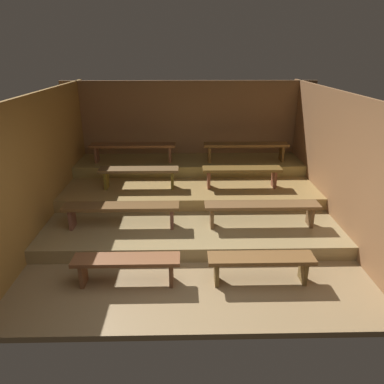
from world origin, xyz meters
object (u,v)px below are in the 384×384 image
object	(u,v)px
bench_upper_left	(133,147)
bench_lower_left	(121,209)
bench_floor_right	(261,262)
bench_middle_left	(139,172)
bench_middle_right	(242,172)
bench_lower_right	(262,208)
bench_floor_left	(127,263)
bench_upper_right	(246,147)

from	to	relation	value
bench_upper_left	bench_lower_left	bearing A→B (deg)	-87.97
bench_floor_right	bench_upper_left	xyz separation A→B (m)	(-2.11, 3.47, 0.67)
bench_middle_left	bench_middle_right	size ratio (longest dim) A/B	1.00
bench_lower_left	bench_lower_right	size ratio (longest dim) A/B	1.00
bench_floor_left	bench_lower_left	bearing A→B (deg)	101.47
bench_floor_left	bench_lower_left	world-z (taller)	bench_lower_left
bench_floor_left	bench_floor_right	bearing A→B (deg)	0.00
bench_lower_left	bench_upper_left	world-z (taller)	bench_upper_left
bench_middle_right	bench_upper_right	size ratio (longest dim) A/B	0.83
bench_lower_left	bench_middle_left	size ratio (longest dim) A/B	1.23
bench_middle_left	bench_middle_right	xyz separation A→B (m)	(1.97, 0.00, 0.00)
bench_upper_right	bench_upper_left	bearing A→B (deg)	180.00
bench_floor_left	bench_upper_right	world-z (taller)	bench_upper_right
bench_upper_left	bench_lower_right	bearing A→B (deg)	-43.50
bench_upper_left	bench_upper_right	xyz separation A→B (m)	(2.44, 0.00, 0.00)
bench_floor_right	bench_middle_right	world-z (taller)	bench_middle_right
bench_floor_right	bench_upper_left	size ratio (longest dim) A/B	0.77
bench_floor_right	bench_lower_left	bearing A→B (deg)	148.81
bench_floor_right	bench_lower_right	bearing A→B (deg)	78.53
bench_lower_left	bench_lower_right	bearing A→B (deg)	0.00
bench_middle_left	bench_lower_left	bearing A→B (deg)	-97.13
bench_upper_right	bench_lower_right	bearing A→B (deg)	-92.03
bench_upper_right	bench_floor_left	bearing A→B (deg)	-121.31
bench_middle_left	bench_middle_right	distance (m)	1.97
bench_middle_left	bench_upper_right	world-z (taller)	bench_upper_right
bench_floor_left	bench_middle_left	bearing A→B (deg)	92.26
bench_middle_right	bench_floor_right	bearing A→B (deg)	-92.26
bench_middle_right	bench_upper_right	xyz separation A→B (m)	(0.23, 1.02, 0.23)
bench_floor_right	bench_middle_left	xyz separation A→B (m)	(-1.88, 2.45, 0.45)
bench_floor_left	bench_upper_right	xyz separation A→B (m)	(2.11, 3.47, 0.67)
bench_lower_left	bench_middle_left	bearing A→B (deg)	82.87
bench_floor_left	bench_upper_right	bearing A→B (deg)	58.69
bench_lower_left	bench_middle_right	world-z (taller)	bench_middle_right
bench_floor_left	bench_upper_right	size ratio (longest dim) A/B	0.77
bench_floor_right	bench_upper_right	size ratio (longest dim) A/B	0.77
bench_middle_right	bench_upper_right	bearing A→B (deg)	77.16
bench_middle_left	bench_upper_left	size ratio (longest dim) A/B	0.83
bench_lower_left	bench_floor_right	bearing A→B (deg)	-31.19
bench_lower_right	bench_upper_right	xyz separation A→B (m)	(0.08, 2.24, 0.44)
bench_floor_left	bench_middle_left	size ratio (longest dim) A/B	0.94
bench_upper_right	bench_middle_right	bearing A→B (deg)	-102.84
bench_floor_right	bench_upper_left	distance (m)	4.11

